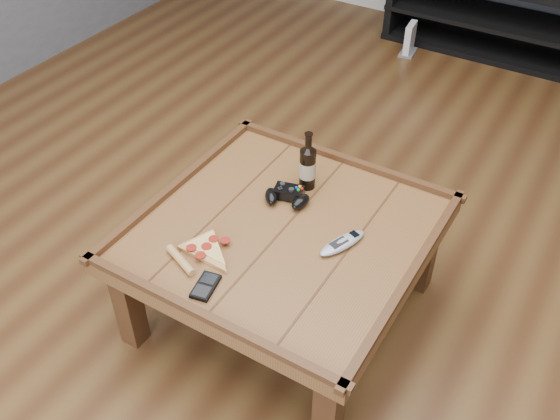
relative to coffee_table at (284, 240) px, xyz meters
The scene contains 10 objects.
ground 0.39m from the coffee_table, ahead, with size 6.00×6.00×0.00m, color #442713.
baseboard 3.01m from the coffee_table, 90.00° to the left, with size 5.00×0.02×0.10m, color silver.
coffee_table is the anchor object (origin of this frame).
media_console 2.75m from the coffee_table, 90.00° to the left, with size 1.40×0.45×0.50m.
beer_bottle 0.31m from the coffee_table, 100.76° to the left, with size 0.06×0.06×0.25m.
game_controller 0.18m from the coffee_table, 116.16° to the left, with size 0.19×0.15×0.05m.
pizza_slice 0.31m from the coffee_table, 125.18° to the right, with size 0.26×0.32×0.03m.
smartphone 0.39m from the coffee_table, 100.51° to the right, with size 0.09×0.13×0.02m.
remote_control 0.24m from the coffee_table, ahead, with size 0.13×0.21×0.03m.
game_console 2.47m from the coffee_table, 100.45° to the left, with size 0.11×0.18×0.21m.
Camera 1 is at (0.85, -1.44, 1.97)m, focal length 40.00 mm.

